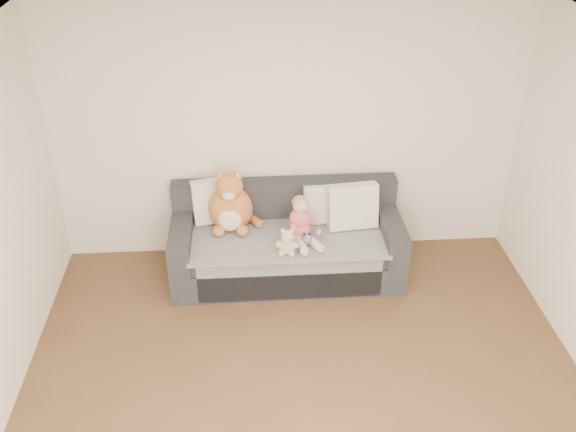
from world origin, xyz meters
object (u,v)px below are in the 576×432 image
object	(u,v)px
plush_cat	(231,206)
teddy_bear	(287,244)
sippy_cup	(305,239)
sofa	(287,244)
toddler	(302,222)

from	to	relation	value
plush_cat	teddy_bear	distance (m)	0.72
teddy_bear	sippy_cup	xyz separation A→B (m)	(0.18, 0.13, -0.05)
teddy_bear	sofa	bearing A→B (deg)	97.73
toddler	plush_cat	size ratio (longest dim) A/B	0.69
plush_cat	sippy_cup	bearing A→B (deg)	-25.59
sofa	teddy_bear	size ratio (longest dim) A/B	8.24
sofa	sippy_cup	world-z (taller)	sofa
sofa	sippy_cup	xyz separation A→B (m)	(0.16, -0.26, 0.22)
teddy_bear	sippy_cup	world-z (taller)	teddy_bear
plush_cat	teddy_bear	world-z (taller)	plush_cat
toddler	sippy_cup	bearing A→B (deg)	-93.44
sofa	plush_cat	distance (m)	0.67
sofa	toddler	xyz separation A→B (m)	(0.13, -0.15, 0.35)
toddler	plush_cat	distance (m)	0.70
sofa	teddy_bear	world-z (taller)	sofa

